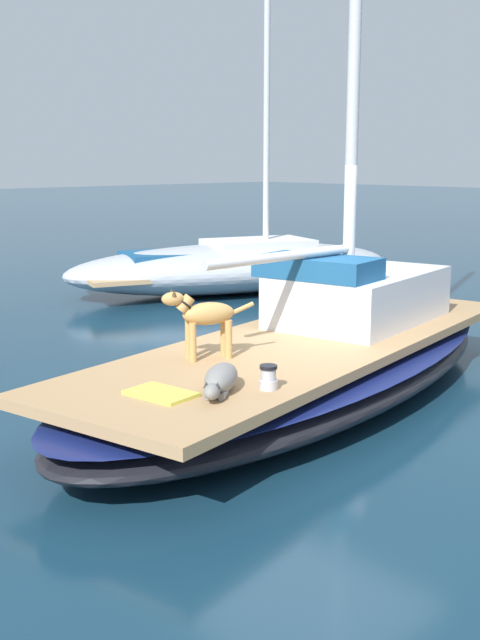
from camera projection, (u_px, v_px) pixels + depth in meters
The scene contains 8 objects.
ground_plane at pixel (306, 397), 8.63m from camera, with size 120.00×120.00×0.00m, color #143347.
sailboat_main at pixel (306, 368), 8.56m from camera, with size 3.80×7.57×0.66m.
cabin_house at pixel (355, 293), 9.32m from camera, with size 1.78×2.45×0.84m.
dog_grey at pixel (220, 379), 6.54m from camera, with size 0.63×0.82×0.22m.
dog_tan at pixel (204, 316), 7.56m from camera, with size 0.44×0.90×0.70m.
deck_winch at pixel (268, 378), 6.62m from camera, with size 0.16×0.16×0.21m.
deck_towel at pixel (161, 394), 6.46m from camera, with size 0.56×0.36×0.03m, color #D8D14C.
moored_boat_port_side at pixel (234, 266), 15.44m from camera, with size 4.47×7.15×5.75m.
Camera 1 is at (5.50, -6.23, 2.56)m, focal length 44.17 mm.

